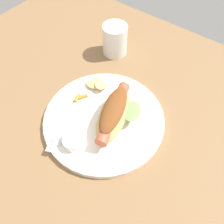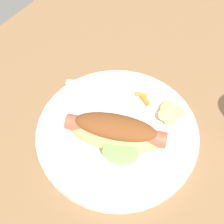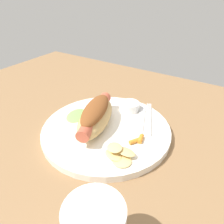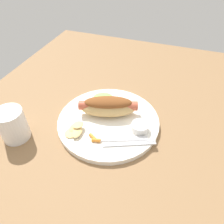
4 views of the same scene
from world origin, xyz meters
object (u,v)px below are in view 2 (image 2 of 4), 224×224
(sauce_ramekin, at_px, (77,100))
(knife, at_px, (106,93))
(hot_dog, at_px, (115,132))
(fork, at_px, (101,86))
(chips_pile, at_px, (171,113))
(carrot_garnish, at_px, (143,97))
(plate, at_px, (118,129))

(sauce_ramekin, height_order, knife, sauce_ramekin)
(hot_dog, relative_size, fork, 1.31)
(fork, height_order, chips_pile, chips_pile)
(sauce_ramekin, relative_size, chips_pile, 0.70)
(hot_dog, xyz_separation_m, fork, (0.10, 0.09, -0.03))
(fork, xyz_separation_m, carrot_garnish, (0.02, -0.09, 0.00))
(hot_dog, distance_m, chips_pile, 0.12)
(sauce_ramekin, bearing_deg, fork, -14.87)
(knife, height_order, carrot_garnish, carrot_garnish)
(plate, xyz_separation_m, carrot_garnish, (0.08, -0.01, 0.01))
(hot_dog, bearing_deg, chips_pile, -139.49)
(sauce_ramekin, xyz_separation_m, carrot_garnish, (0.08, -0.11, -0.01))
(plate, xyz_separation_m, knife, (0.06, 0.06, 0.01))
(chips_pile, distance_m, carrot_garnish, 0.06)
(fork, distance_m, knife, 0.02)
(chips_pile, bearing_deg, sauce_ramekin, 111.76)
(knife, bearing_deg, hot_dog, 109.29)
(hot_dog, xyz_separation_m, sauce_ramekin, (0.03, 0.11, -0.02))
(hot_dog, bearing_deg, knife, -67.55)
(hot_dog, height_order, carrot_garnish, hot_dog)
(plate, xyz_separation_m, fork, (0.07, 0.08, 0.01))
(knife, distance_m, chips_pile, 0.14)
(sauce_ramekin, bearing_deg, plate, -93.79)
(knife, relative_size, chips_pile, 1.94)
(chips_pile, bearing_deg, plate, 136.08)
(hot_dog, relative_size, sauce_ramekin, 3.63)
(carrot_garnish, bearing_deg, knife, 110.91)
(plate, relative_size, knife, 2.22)
(plate, relative_size, fork, 2.22)
(knife, bearing_deg, plate, 116.70)
(plate, distance_m, chips_pile, 0.10)
(chips_pile, relative_size, carrot_garnish, 1.79)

